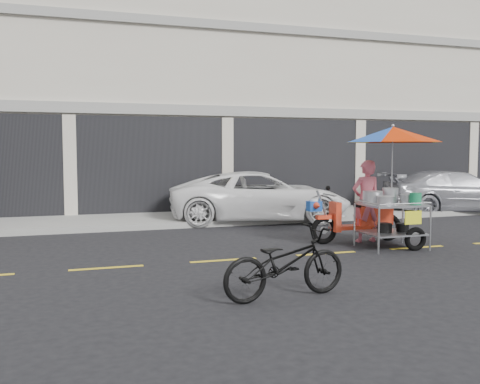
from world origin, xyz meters
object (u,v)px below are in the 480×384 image
object	(u,v)px
silver_pickup	(455,192)
food_vendor_rig	(382,170)
white_pickup	(260,196)
near_bicycle	(285,263)

from	to	relation	value
silver_pickup	food_vendor_rig	xyz separation A→B (m)	(-5.38, -4.25, 0.89)
white_pickup	near_bicycle	bearing A→B (deg)	172.69
white_pickup	near_bicycle	distance (m)	7.62
white_pickup	silver_pickup	size ratio (longest dim) A/B	1.09
silver_pickup	near_bicycle	distance (m)	11.36
near_bicycle	food_vendor_rig	size ratio (longest dim) A/B	0.72
white_pickup	food_vendor_rig	xyz separation A→B (m)	(1.06, -4.25, 0.86)
near_bicycle	silver_pickup	bearing A→B (deg)	-58.09
food_vendor_rig	silver_pickup	bearing A→B (deg)	39.56
white_pickup	food_vendor_rig	world-z (taller)	food_vendor_rig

